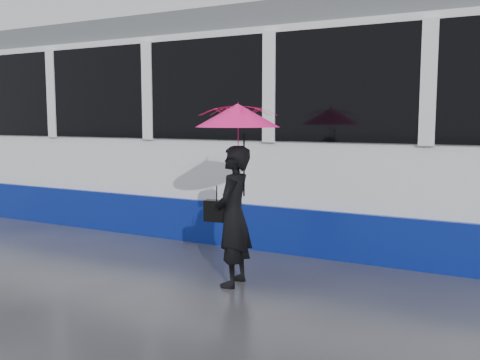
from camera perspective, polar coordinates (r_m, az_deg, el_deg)
The scene contains 6 objects.
ground at distance 6.57m, azimuth -6.72°, elevation -9.31°, with size 90.00×90.00×0.00m, color #28282C.
rails at distance 8.67m, azimuth 2.82°, elevation -5.30°, with size 34.00×1.51×0.02m.
tram at distance 8.90m, azimuth -2.28°, elevation 5.57°, with size 26.00×2.56×3.35m.
woman at distance 5.72m, azimuth -0.70°, elevation -3.88°, with size 0.55×0.36×1.51m, color black.
umbrella at distance 5.61m, azimuth -0.26°, elevation 5.16°, with size 1.00×1.00×1.02m.
handbag at distance 5.84m, azimuth -2.49°, elevation -3.30°, with size 0.28×0.15×0.41m.
Camera 1 is at (3.64, -5.17, 1.79)m, focal length 40.00 mm.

